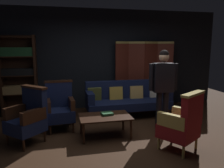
% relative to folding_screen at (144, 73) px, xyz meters
% --- Properties ---
extents(ground_plane, '(10.00, 10.00, 0.00)m').
position_rel_folding_screen_xyz_m(ground_plane, '(-1.26, -2.19, -0.99)').
color(ground_plane, '#331E11').
extents(back_wall, '(7.20, 0.10, 2.80)m').
position_rel_folding_screen_xyz_m(back_wall, '(-1.26, 0.26, 0.41)').
color(back_wall, black).
rests_on(back_wall, ground_plane).
extents(folding_screen, '(1.71, 0.33, 1.90)m').
position_rel_folding_screen_xyz_m(folding_screen, '(0.00, 0.00, 0.00)').
color(folding_screen, '#5B2319').
rests_on(folding_screen, ground_plane).
extents(bookshelf, '(0.90, 0.32, 2.05)m').
position_rel_folding_screen_xyz_m(bookshelf, '(-3.41, 0.00, 0.09)').
color(bookshelf, black).
rests_on(bookshelf, ground_plane).
extents(velvet_couch, '(2.12, 0.78, 0.88)m').
position_rel_folding_screen_xyz_m(velvet_couch, '(-0.71, -0.74, -0.53)').
color(velvet_couch, black).
rests_on(velvet_couch, ground_plane).
extents(coffee_table, '(1.00, 0.64, 0.42)m').
position_rel_folding_screen_xyz_m(coffee_table, '(-1.54, -1.98, -0.61)').
color(coffee_table, black).
rests_on(coffee_table, ground_plane).
extents(armchair_gilt_accent, '(0.80, 0.80, 1.04)m').
position_rel_folding_screen_xyz_m(armchair_gilt_accent, '(-0.38, -2.86, -0.50)').
color(armchair_gilt_accent, tan).
rests_on(armchair_gilt_accent, ground_plane).
extents(armchair_wing_left, '(0.82, 0.82, 1.04)m').
position_rel_folding_screen_xyz_m(armchair_wing_left, '(-2.97, -1.92, -0.50)').
color(armchair_wing_left, black).
rests_on(armchair_wing_left, ground_plane).
extents(armchair_wing_right, '(0.63, 0.62, 1.04)m').
position_rel_folding_screen_xyz_m(armchair_wing_right, '(-2.40, -1.36, -0.50)').
color(armchair_wing_right, black).
rests_on(armchair_wing_right, ground_plane).
extents(standing_figure, '(0.59, 0.25, 1.70)m').
position_rel_folding_screen_xyz_m(standing_figure, '(-0.35, -2.01, 0.04)').
color(standing_figure, black).
rests_on(standing_figure, ground_plane).
extents(book_green_cloth, '(0.24, 0.22, 0.04)m').
position_rel_folding_screen_xyz_m(book_green_cloth, '(-1.48, -1.90, -0.54)').
color(book_green_cloth, '#1E4C28').
rests_on(book_green_cloth, coffee_table).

